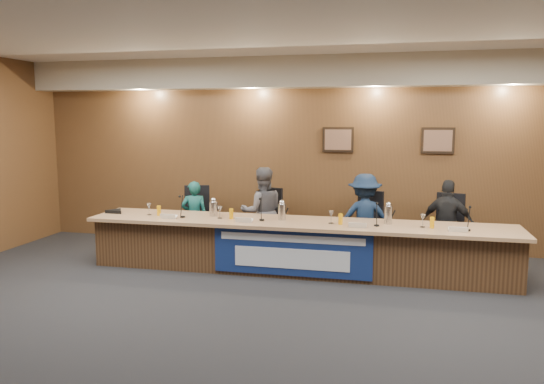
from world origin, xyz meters
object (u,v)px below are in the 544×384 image
(panelist_c, at_px, (364,218))
(carafe_left, at_px, (214,209))
(carafe_mid, at_px, (282,212))
(speakerphone, at_px, (116,211))
(panelist_d, at_px, (447,224))
(office_chair_a, at_px, (197,222))
(panelist_b, at_px, (262,212))
(office_chair_d, at_px, (446,234))
(panelist_a, at_px, (194,217))
(dais_body, at_px, (297,248))
(banner, at_px, (291,253))
(carafe_right, at_px, (388,215))
(office_chair_c, at_px, (364,230))
(office_chair_b, at_px, (264,225))

(panelist_c, height_order, carafe_left, panelist_c)
(carafe_mid, bearing_deg, speakerphone, -179.29)
(panelist_d, distance_m, office_chair_a, 4.00)
(panelist_b, relative_size, speakerphone, 4.49)
(panelist_d, distance_m, office_chair_d, 0.20)
(carafe_mid, xyz_separation_m, speakerphone, (-2.63, -0.03, -0.09))
(panelist_b, height_order, carafe_left, panelist_b)
(panelist_a, xyz_separation_m, office_chair_d, (4.00, 0.10, -0.11))
(dais_body, height_order, banner, banner)
(carafe_right, bearing_deg, office_chair_d, 43.11)
(office_chair_d, bearing_deg, panelist_d, -73.18)
(carafe_mid, bearing_deg, office_chair_a, 152.75)
(dais_body, bearing_deg, office_chair_c, 43.00)
(panelist_d, height_order, carafe_mid, panelist_d)
(carafe_mid, bearing_deg, office_chair_d, 19.80)
(office_chair_b, height_order, carafe_right, carafe_right)
(panelist_b, distance_m, carafe_left, 0.91)
(office_chair_c, bearing_deg, panelist_b, -156.28)
(dais_body, height_order, carafe_mid, carafe_mid)
(office_chair_b, xyz_separation_m, carafe_right, (1.98, -0.80, 0.40))
(carafe_left, xyz_separation_m, speakerphone, (-1.57, -0.08, -0.08))
(office_chair_d, bearing_deg, carafe_right, -120.07)
(panelist_c, bearing_deg, carafe_mid, 22.23)
(panelist_c, height_order, office_chair_b, panelist_c)
(panelist_c, distance_m, office_chair_b, 1.63)
(dais_body, bearing_deg, office_chair_d, 21.74)
(dais_body, relative_size, speakerphone, 18.75)
(carafe_left, xyz_separation_m, carafe_mid, (1.06, -0.05, 0.01))
(panelist_a, relative_size, carafe_left, 5.44)
(carafe_mid, bearing_deg, panelist_c, 33.39)
(carafe_left, bearing_deg, speakerphone, -176.91)
(panelist_d, relative_size, carafe_mid, 5.67)
(panelist_b, distance_m, panelist_c, 1.62)
(panelist_a, height_order, office_chair_c, panelist_a)
(office_chair_a, relative_size, office_chair_d, 1.00)
(panelist_d, bearing_deg, carafe_right, 55.24)
(office_chair_d, relative_size, speakerphone, 1.50)
(panelist_b, height_order, office_chair_d, panelist_b)
(carafe_left, height_order, speakerphone, carafe_left)
(panelist_a, height_order, carafe_mid, panelist_a)
(panelist_b, height_order, office_chair_a, panelist_b)
(dais_body, height_order, office_chair_c, dais_body)
(office_chair_b, relative_size, carafe_right, 1.91)
(office_chair_b, distance_m, office_chair_d, 2.84)
(panelist_b, relative_size, carafe_left, 6.61)
(banner, relative_size, office_chair_b, 4.58)
(panelist_a, xyz_separation_m, carafe_left, (0.59, -0.69, 0.27))
(office_chair_d, height_order, speakerphone, speakerphone)
(office_chair_d, bearing_deg, carafe_left, -150.07)
(panelist_c, height_order, carafe_mid, panelist_c)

